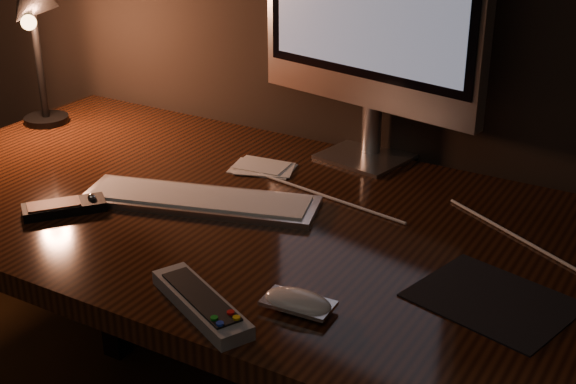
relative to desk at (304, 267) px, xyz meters
The scene contains 10 objects.
desk is the anchor object (origin of this frame).
monitor 0.51m from the desk, 91.10° to the left, with size 0.50×0.18×0.53m.
keyboard 0.23m from the desk, 151.65° to the right, with size 0.43×0.12×0.02m, color silver.
mousepad 0.44m from the desk, 20.04° to the right, with size 0.22×0.17×0.00m, color black.
mouse 0.37m from the desk, 61.96° to the right, with size 0.10×0.05×0.02m, color white.
media_remote 0.45m from the desk, 145.82° to the right, with size 0.13×0.14×0.03m.
tv_remote 0.41m from the desk, 83.05° to the right, with size 0.21×0.14×0.03m.
papers 0.23m from the desk, 145.81° to the left, with size 0.12×0.08×0.01m, color white.
desk_lamp 0.80m from the desk, behind, with size 0.16×0.17×0.34m.
cable 0.24m from the desk, 13.99° to the left, with size 0.01×0.01×0.66m, color white.
Camera 1 is at (0.64, 0.78, 1.37)m, focal length 50.00 mm.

